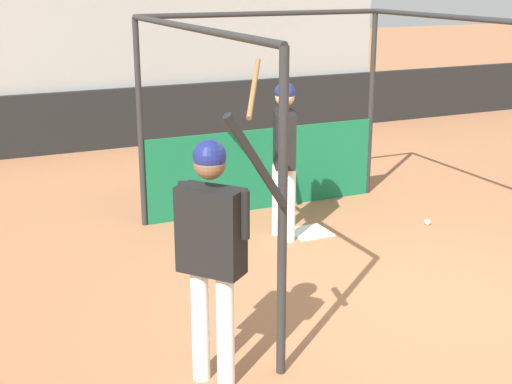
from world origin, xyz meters
The scene contains 8 objects.
ground_plane centered at (0.00, 0.00, 0.00)m, with size 60.00×60.00×0.00m, color #9E6642.
outfield_wall centered at (0.00, 7.27, 0.52)m, with size 24.00×0.12×1.03m.
bleacher_section centered at (0.00, 9.33, 1.55)m, with size 8.15×4.00×3.11m.
batting_cage centered at (-0.20, 2.40, 1.13)m, with size 3.26×3.76×2.49m.
home_plate centered at (-0.11, 2.08, 0.01)m, with size 0.44×0.44×0.02m.
player_batter centered at (-0.47, 2.09, 1.09)m, with size 0.63×1.01×1.98m.
player_waiting centered at (-2.30, -0.43, 1.13)m, with size 0.72×0.63×2.09m.
baseball centered at (1.32, 1.73, 0.04)m, with size 0.07×0.07×0.07m.
Camera 1 is at (-3.97, -4.80, 2.91)m, focal length 50.00 mm.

